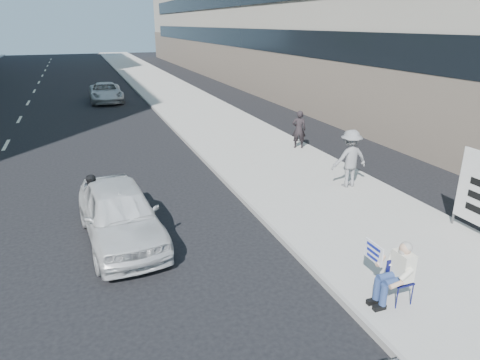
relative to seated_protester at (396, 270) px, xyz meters
name	(u,v)px	position (x,y,z in m)	size (l,w,h in m)	color
ground	(243,272)	(-2.29, 2.23, -0.87)	(160.00, 160.00, 0.00)	black
near_sidewalk	(192,107)	(1.71, 22.23, -0.80)	(5.00, 120.00, 0.15)	#A09D96
seated_protester	(396,270)	(0.00, 0.00, 0.00)	(0.83, 1.12, 1.31)	#141657
jogger	(350,158)	(2.86, 5.80, 0.24)	(1.25, 0.72, 1.93)	slate
pedestrian_woman	(299,129)	(3.51, 10.60, 0.11)	(0.60, 0.40, 1.66)	black
white_sedan_near	(120,213)	(-4.70, 4.81, -0.12)	(1.79, 4.44, 1.51)	silver
white_sedan_far	(106,92)	(-3.48, 26.79, -0.21)	(2.21, 4.78, 1.33)	silver
motorcycle	(95,201)	(-5.25, 6.16, -0.24)	(0.70, 2.04, 1.42)	black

